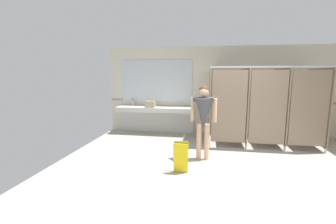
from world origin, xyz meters
TOP-DOWN VIEW (x-y plane):
  - ground_plane at (0.00, 0.00)m, footprint 7.51×6.74m
  - wall_back at (0.00, 3.13)m, footprint 7.51×0.12m
  - wall_back_tile_band at (0.00, 3.06)m, footprint 7.51×0.01m
  - vanity_counter at (-2.19, 2.85)m, footprint 2.44×0.59m
  - mirror_panel at (-2.19, 3.06)m, footprint 2.34×0.02m
  - bathroom_stalls at (0.94, 2.06)m, footprint 2.87×1.54m
  - person_standing at (-0.61, 0.65)m, footprint 0.57×0.46m
  - handbag at (-2.29, 2.61)m, footprint 0.29×0.15m
  - soap_dispenser at (-2.96, 2.93)m, footprint 0.07×0.07m
  - paper_cup at (-2.20, 2.66)m, footprint 0.07×0.07m
  - wet_floor_sign at (-1.01, -0.16)m, footprint 0.28×0.19m

SIDE VIEW (x-z plane):
  - ground_plane at x=0.00m, z-range -0.10..0.00m
  - wet_floor_sign at x=-1.01m, z-range 0.01..0.62m
  - vanity_counter at x=-2.19m, z-range 0.15..1.13m
  - paper_cup at x=-2.20m, z-range 0.86..0.95m
  - soap_dispenser at x=-2.96m, z-range 0.85..1.08m
  - handbag at x=-2.29m, z-range 0.80..1.15m
  - wall_back_tile_band at x=0.00m, z-range 1.02..1.08m
  - person_standing at x=-0.61m, z-range 0.22..1.88m
  - bathroom_stalls at x=0.94m, z-range 0.05..2.14m
  - wall_back at x=0.00m, z-range 0.00..2.75m
  - mirror_panel at x=-2.19m, z-range 1.01..2.35m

